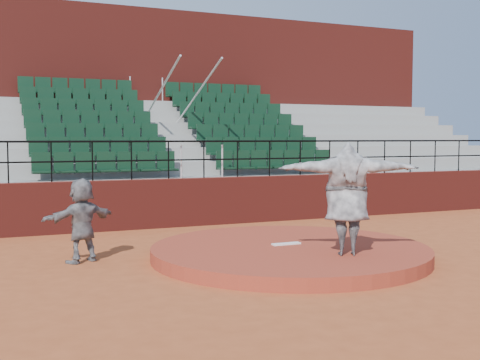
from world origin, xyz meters
The scene contains 9 objects.
ground centered at (0.00, 0.00, 0.00)m, with size 90.00×90.00×0.00m, color #A34B24.
pitchers_mound centered at (0.00, 0.00, 0.12)m, with size 5.50×5.50×0.25m, color #973521.
pitching_rubber centered at (0.00, 0.15, 0.27)m, with size 0.60×0.15×0.03m, color white.
boundary_wall centered at (0.00, 5.00, 0.65)m, with size 24.00×0.30×1.30m, color maroon.
wall_railing centered at (0.00, 5.00, 2.03)m, with size 24.04×0.05×1.03m.
seating_deck centered at (0.00, 8.64, 1.45)m, with size 24.00×5.97×4.63m.
press_box_facade centered at (0.00, 12.60, 3.55)m, with size 24.00×3.00×7.10m, color maroon.
pitcher centered at (0.52, -1.22, 1.28)m, with size 2.54×0.69×2.06m, color black.
fielder centered at (-3.85, 1.25, 0.81)m, with size 1.51×0.48×1.62m, color black.
Camera 1 is at (-5.58, -10.46, 2.39)m, focal length 45.00 mm.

